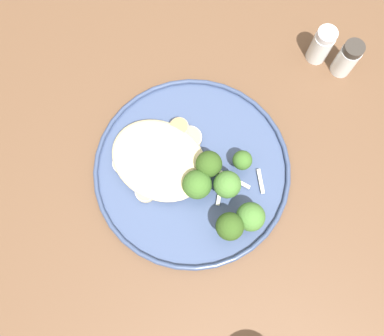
{
  "coord_description": "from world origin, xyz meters",
  "views": [
    {
      "loc": [
        0.02,
        -0.12,
        1.34
      ],
      "look_at": [
        -0.06,
        0.02,
        0.76
      ],
      "focal_mm": 39.04,
      "sensor_mm": 36.0,
      "label": 1
    }
  ],
  "objects_px": {
    "pepper_shaker": "(347,59)",
    "seared_scallop_front_small": "(145,192)",
    "seared_scallop_center_golden": "(147,152)",
    "salt_shaker": "(321,45)",
    "seared_scallop_tilted_round": "(179,128)",
    "broccoli_floret_rear_charred": "(250,217)",
    "seared_scallop_half_hidden": "(137,178)",
    "broccoli_floret_left_leaning": "(209,165)",
    "broccoli_floret_near_rim": "(230,227)",
    "broccoli_floret_front_edge": "(197,185)",
    "seared_scallop_rear_pale": "(190,138)",
    "broccoli_floret_center_pile": "(239,159)",
    "dinner_plate": "(192,170)",
    "seared_scallop_left_edge": "(124,164)",
    "broccoli_floret_tall_stalk": "(224,183)"
  },
  "relations": [
    {
      "from": "seared_scallop_center_golden",
      "to": "salt_shaker",
      "type": "distance_m",
      "value": 0.31
    },
    {
      "from": "broccoli_floret_rear_charred",
      "to": "pepper_shaker",
      "type": "height_order",
      "value": "pepper_shaker"
    },
    {
      "from": "broccoli_floret_left_leaning",
      "to": "broccoli_floret_front_edge",
      "type": "bearing_deg",
      "value": -88.98
    },
    {
      "from": "seared_scallop_center_golden",
      "to": "broccoli_floret_near_rim",
      "type": "relative_size",
      "value": 0.55
    },
    {
      "from": "seared_scallop_left_edge",
      "to": "broccoli_floret_left_leaning",
      "type": "height_order",
      "value": "broccoli_floret_left_leaning"
    },
    {
      "from": "pepper_shaker",
      "to": "seared_scallop_front_small",
      "type": "bearing_deg",
      "value": -114.45
    },
    {
      "from": "seared_scallop_left_edge",
      "to": "broccoli_floret_rear_charred",
      "type": "height_order",
      "value": "broccoli_floret_rear_charred"
    },
    {
      "from": "seared_scallop_half_hidden",
      "to": "salt_shaker",
      "type": "bearing_deg",
      "value": 68.19
    },
    {
      "from": "broccoli_floret_center_pile",
      "to": "salt_shaker",
      "type": "relative_size",
      "value": 0.65
    },
    {
      "from": "seared_scallop_left_edge",
      "to": "broccoli_floret_rear_charred",
      "type": "bearing_deg",
      "value": 6.97
    },
    {
      "from": "seared_scallop_center_golden",
      "to": "broccoli_floret_tall_stalk",
      "type": "xyz_separation_m",
      "value": [
        0.12,
        0.01,
        0.03
      ]
    },
    {
      "from": "broccoli_floret_center_pile",
      "to": "pepper_shaker",
      "type": "relative_size",
      "value": 0.65
    },
    {
      "from": "broccoli_floret_front_edge",
      "to": "broccoli_floret_rear_charred",
      "type": "height_order",
      "value": "same"
    },
    {
      "from": "seared_scallop_left_edge",
      "to": "seared_scallop_tilted_round",
      "type": "xyz_separation_m",
      "value": [
        0.04,
        0.09,
        0.0
      ]
    },
    {
      "from": "seared_scallop_front_small",
      "to": "seared_scallop_half_hidden",
      "type": "relative_size",
      "value": 1.04
    },
    {
      "from": "seared_scallop_front_small",
      "to": "seared_scallop_rear_pale",
      "type": "bearing_deg",
      "value": 83.72
    },
    {
      "from": "broccoli_floret_left_leaning",
      "to": "pepper_shaker",
      "type": "distance_m",
      "value": 0.27
    },
    {
      "from": "broccoli_floret_front_edge",
      "to": "broccoli_floret_rear_charred",
      "type": "xyz_separation_m",
      "value": [
        0.08,
        -0.0,
        0.0
      ]
    },
    {
      "from": "seared_scallop_rear_pale",
      "to": "broccoli_floret_center_pile",
      "type": "relative_size",
      "value": 0.8
    },
    {
      "from": "seared_scallop_tilted_round",
      "to": "broccoli_floret_rear_charred",
      "type": "relative_size",
      "value": 0.5
    },
    {
      "from": "seared_scallop_tilted_round",
      "to": "broccoli_floret_front_edge",
      "type": "distance_m",
      "value": 0.1
    },
    {
      "from": "seared_scallop_tilted_round",
      "to": "salt_shaker",
      "type": "xyz_separation_m",
      "value": [
        0.12,
        0.23,
        0.01
      ]
    },
    {
      "from": "broccoli_floret_center_pile",
      "to": "broccoli_floret_rear_charred",
      "type": "xyz_separation_m",
      "value": [
        0.05,
        -0.06,
        0.01
      ]
    },
    {
      "from": "dinner_plate",
      "to": "broccoli_floret_center_pile",
      "type": "xyz_separation_m",
      "value": [
        0.05,
        0.04,
        0.03
      ]
    },
    {
      "from": "seared_scallop_tilted_round",
      "to": "broccoli_floret_left_leaning",
      "type": "relative_size",
      "value": 0.47
    },
    {
      "from": "broccoli_floret_tall_stalk",
      "to": "broccoli_floret_near_rim",
      "type": "height_order",
      "value": "broccoli_floret_near_rim"
    },
    {
      "from": "seared_scallop_rear_pale",
      "to": "salt_shaker",
      "type": "xyz_separation_m",
      "value": [
        0.1,
        0.23,
        0.01
      ]
    },
    {
      "from": "broccoli_floret_left_leaning",
      "to": "broccoli_floret_center_pile",
      "type": "distance_m",
      "value": 0.05
    },
    {
      "from": "broccoli_floret_center_pile",
      "to": "pepper_shaker",
      "type": "bearing_deg",
      "value": 74.84
    },
    {
      "from": "seared_scallop_left_edge",
      "to": "broccoli_floret_tall_stalk",
      "type": "height_order",
      "value": "broccoli_floret_tall_stalk"
    },
    {
      "from": "broccoli_floret_left_leaning",
      "to": "salt_shaker",
      "type": "distance_m",
      "value": 0.26
    },
    {
      "from": "seared_scallop_rear_pale",
      "to": "broccoli_floret_near_rim",
      "type": "distance_m",
      "value": 0.15
    },
    {
      "from": "seared_scallop_center_golden",
      "to": "seared_scallop_half_hidden",
      "type": "xyz_separation_m",
      "value": [
        0.01,
        -0.04,
        0.0
      ]
    },
    {
      "from": "broccoli_floret_front_edge",
      "to": "seared_scallop_rear_pale",
      "type": "bearing_deg",
      "value": 129.03
    },
    {
      "from": "seared_scallop_center_golden",
      "to": "broccoli_floret_rear_charred",
      "type": "relative_size",
      "value": 0.61
    },
    {
      "from": "seared_scallop_half_hidden",
      "to": "broccoli_floret_left_leaning",
      "type": "relative_size",
      "value": 0.47
    },
    {
      "from": "salt_shaker",
      "to": "broccoli_floret_near_rim",
      "type": "bearing_deg",
      "value": -86.57
    },
    {
      "from": "seared_scallop_rear_pale",
      "to": "broccoli_floret_near_rim",
      "type": "height_order",
      "value": "broccoli_floret_near_rim"
    },
    {
      "from": "dinner_plate",
      "to": "seared_scallop_rear_pale",
      "type": "relative_size",
      "value": 8.26
    },
    {
      "from": "broccoli_floret_center_pile",
      "to": "broccoli_floret_left_leaning",
      "type": "bearing_deg",
      "value": -134.43
    },
    {
      "from": "seared_scallop_center_golden",
      "to": "seared_scallop_tilted_round",
      "type": "bearing_deg",
      "value": 69.47
    },
    {
      "from": "seared_scallop_half_hidden",
      "to": "broccoli_floret_tall_stalk",
      "type": "xyz_separation_m",
      "value": [
        0.11,
        0.05,
        0.03
      ]
    },
    {
      "from": "dinner_plate",
      "to": "seared_scallop_tilted_round",
      "type": "xyz_separation_m",
      "value": [
        -0.05,
        0.04,
        0.01
      ]
    },
    {
      "from": "seared_scallop_half_hidden",
      "to": "broccoli_floret_center_pile",
      "type": "relative_size",
      "value": 0.63
    },
    {
      "from": "seared_scallop_half_hidden",
      "to": "broccoli_floret_near_rim",
      "type": "bearing_deg",
      "value": 2.16
    },
    {
      "from": "seared_scallop_half_hidden",
      "to": "broccoli_floret_near_rim",
      "type": "distance_m",
      "value": 0.15
    },
    {
      "from": "seared_scallop_front_small",
      "to": "seared_scallop_half_hidden",
      "type": "bearing_deg",
      "value": 154.55
    },
    {
      "from": "seared_scallop_half_hidden",
      "to": "broccoli_floret_rear_charred",
      "type": "height_order",
      "value": "broccoli_floret_rear_charred"
    },
    {
      "from": "seared_scallop_half_hidden",
      "to": "broccoli_floret_left_leaning",
      "type": "distance_m",
      "value": 0.11
    },
    {
      "from": "seared_scallop_left_edge",
      "to": "seared_scallop_tilted_round",
      "type": "bearing_deg",
      "value": 66.13
    }
  ]
}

